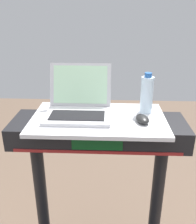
% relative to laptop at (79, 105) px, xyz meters
% --- Properties ---
extents(desk_board, '(0.68, 0.41, 0.02)m').
position_rel_laptop_xyz_m(desk_board, '(0.10, -0.04, -0.06)').
color(desk_board, silver).
rests_on(desk_board, treadmill_base).
extents(laptop, '(0.33, 0.31, 0.24)m').
position_rel_laptop_xyz_m(laptop, '(0.00, 0.00, 0.00)').
color(laptop, '#B7B7BC').
rests_on(laptop, desk_board).
extents(computer_mouse, '(0.08, 0.11, 0.03)m').
position_rel_laptop_xyz_m(computer_mouse, '(0.32, -0.09, -0.03)').
color(computer_mouse, black).
rests_on(computer_mouse, desk_board).
extents(water_bottle, '(0.07, 0.07, 0.21)m').
position_rel_laptop_xyz_m(water_bottle, '(0.35, 0.04, 0.05)').
color(water_bottle, silver).
rests_on(water_bottle, desk_board).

